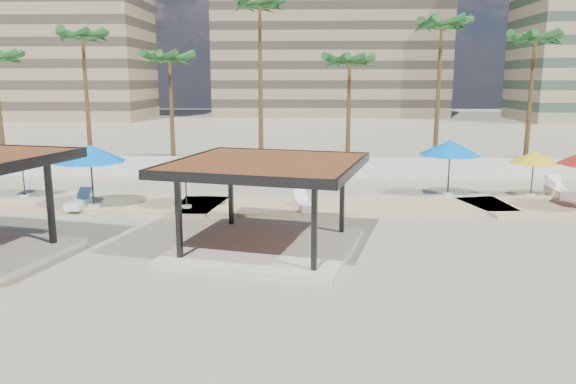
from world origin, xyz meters
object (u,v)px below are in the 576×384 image
(umbrella_a, at_px, (22,157))
(lounger_c, at_px, (559,191))
(lounger_a, at_px, (79,203))
(lounger_b, at_px, (304,204))
(pavilion_central, at_px, (267,197))

(umbrella_a, height_order, lounger_c, umbrella_a)
(lounger_a, bearing_deg, lounger_c, -82.30)
(umbrella_a, height_order, lounger_b, umbrella_a)
(lounger_b, xyz_separation_m, lounger_c, (13.36, 3.41, 0.04))
(pavilion_central, bearing_deg, lounger_c, 46.63)
(pavilion_central, xyz_separation_m, umbrella_a, (-13.15, 8.10, 0.26))
(pavilion_central, relative_size, lounger_a, 3.89)
(pavilion_central, height_order, lounger_c, pavilion_central)
(lounger_a, relative_size, lounger_c, 0.84)
(pavilion_central, relative_size, lounger_b, 3.82)
(lounger_a, height_order, lounger_c, lounger_c)
(lounger_c, bearing_deg, lounger_b, 106.91)
(umbrella_a, distance_m, lounger_c, 27.93)
(umbrella_a, xyz_separation_m, lounger_b, (14.49, -2.21, -1.87))
(lounger_b, relative_size, lounger_c, 0.85)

